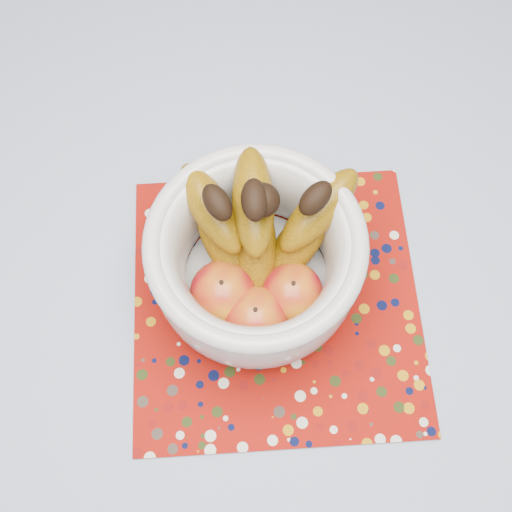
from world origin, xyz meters
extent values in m
plane|color=#2D2826|center=(0.00, 0.00, 0.00)|extent=(4.00, 4.00, 0.00)
cube|color=brown|center=(0.00, 0.00, 0.73)|extent=(1.20, 1.20, 0.04)
cylinder|color=brown|center=(-0.53, 0.53, 0.35)|extent=(0.06, 0.06, 0.71)
cube|color=#647EA7|center=(0.00, 0.00, 0.76)|extent=(1.32, 1.32, 0.01)
cube|color=maroon|center=(0.03, -0.04, 0.76)|extent=(0.40, 0.40, 0.00)
cylinder|color=silver|center=(0.00, -0.02, 0.77)|extent=(0.12, 0.12, 0.01)
cylinder|color=silver|center=(0.00, -0.02, 0.78)|extent=(0.17, 0.17, 0.01)
torus|color=silver|center=(0.00, -0.02, 0.90)|extent=(0.24, 0.24, 0.02)
ellipsoid|color=maroon|center=(-0.03, -0.05, 0.82)|extent=(0.08, 0.08, 0.07)
ellipsoid|color=maroon|center=(0.05, -0.05, 0.82)|extent=(0.07, 0.07, 0.06)
ellipsoid|color=maroon|center=(0.01, -0.08, 0.82)|extent=(0.07, 0.07, 0.07)
sphere|color=black|center=(0.01, 0.01, 0.93)|extent=(0.04, 0.04, 0.04)
camera|label=1|loc=(0.02, -0.26, 1.47)|focal=42.00mm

